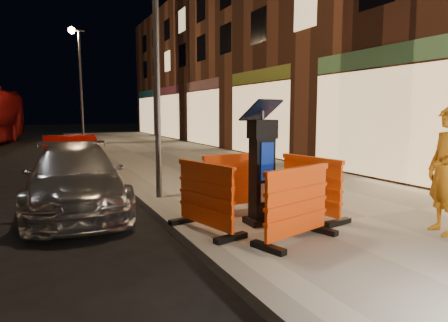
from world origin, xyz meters
name	(u,v)px	position (x,y,z in m)	size (l,w,h in m)	color
ground_plane	(202,251)	(0.00, 0.00, 0.00)	(120.00, 120.00, 0.00)	black
sidewalk	(367,221)	(3.00, 0.00, 0.07)	(6.00, 60.00, 0.15)	gray
kerb	(202,246)	(0.00, 0.00, 0.07)	(0.30, 60.00, 0.15)	slate
parking_kiosk	(262,166)	(1.17, 0.40, 1.06)	(0.58, 0.58, 1.83)	black
barrier_front	(297,204)	(1.17, -0.55, 0.66)	(1.31, 0.54, 1.02)	#FF490B
barrier_back	(235,182)	(1.17, 1.35, 0.66)	(1.31, 0.54, 1.02)	#FF490B
barrier_kerbside	(206,197)	(0.22, 0.40, 0.66)	(1.31, 0.54, 1.02)	#FF490B
barrier_bldgside	(311,187)	(2.12, 0.40, 0.66)	(1.31, 0.54, 1.02)	#FF490B
car_silver	(77,210)	(-1.36, 3.16, 0.00)	(1.76, 4.32, 1.25)	#B9B9BE
car_red	(72,182)	(-1.20, 6.51, 0.00)	(1.34, 3.83, 1.26)	#8E0A05
man	(447,171)	(3.32, -1.16, 1.07)	(0.67, 0.44, 1.84)	#B27016
street_lamp_mid	(156,49)	(0.25, 3.00, 3.15)	(0.12, 0.12, 6.00)	#3F3F44
street_lamp_far	(81,88)	(0.25, 18.00, 3.15)	(0.12, 0.12, 6.00)	#3F3F44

